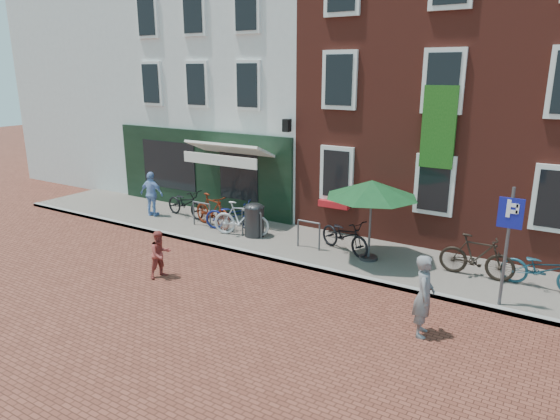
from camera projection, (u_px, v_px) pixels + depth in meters
The scene contains 18 objects.
ground at pixel (272, 261), 13.76m from camera, with size 80.00×80.00×0.00m, color brown.
sidewalk at pixel (328, 250), 14.46m from camera, with size 24.00×3.00×0.10m, color slate.
building_stucco at pixel (261, 85), 20.81m from camera, with size 8.00×8.00×9.00m, color silver.
building_brick_mid at pixel (430, 73), 17.12m from camera, with size 6.00×8.00×10.00m, color maroon.
filler_left at pixel (135, 83), 24.62m from camera, with size 7.00×8.00×9.00m, color silver.
litter_bin at pixel (254, 218), 15.40m from camera, with size 0.61×0.61×1.12m.
parking_sign at pixel (508, 231), 10.51m from camera, with size 0.50×0.08×2.65m.
parasol at pixel (372, 186), 13.07m from camera, with size 2.47×2.47×2.30m.
woman at pixel (424, 296), 9.72m from camera, with size 0.61×0.40×1.67m, color slate.
boy at pixel (160, 254), 12.55m from camera, with size 0.60×0.46×1.23m, color #9F3C35.
cafe_person at pixel (152, 194), 17.50m from camera, with size 0.93×0.39×1.58m, color #86A8E2.
bicycle_0 at pixel (186, 203), 17.47m from camera, with size 0.65×1.86×0.98m, color black.
bicycle_1 at pixel (213, 211), 16.34m from camera, with size 0.51×1.80×1.08m, color #5C1808.
bicycle_2 at pixel (233, 216), 15.97m from camera, with size 0.65×1.86×0.98m, color #0F1753.
bicycle_3 at pixel (241, 219), 15.44m from camera, with size 0.51×1.80×1.08m, color #BABABD.
bicycle_4 at pixel (345, 235), 14.07m from camera, with size 0.65×1.86×0.98m, color black.
bicycle_5 at pixel (477, 256), 12.32m from camera, with size 0.51×1.80×1.08m, color black.
bicycle_6 at pixel (543, 269), 11.65m from camera, with size 0.65×1.86×0.98m, color #163D4C.
Camera 1 is at (6.99, -10.81, 5.07)m, focal length 31.99 mm.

